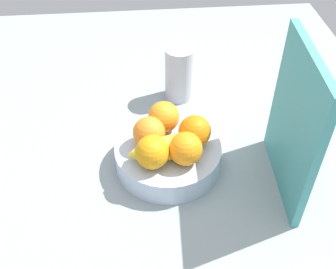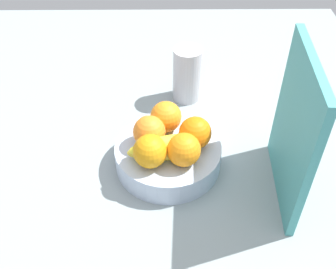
{
  "view_description": "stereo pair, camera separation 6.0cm",
  "coord_description": "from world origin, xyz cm",
  "px_view_note": "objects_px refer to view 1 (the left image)",
  "views": [
    {
      "loc": [
        69.36,
        -4.65,
        77.47
      ],
      "look_at": [
        -3.0,
        2.0,
        10.34
      ],
      "focal_mm": 44.21,
      "sensor_mm": 36.0,
      "label": 1
    },
    {
      "loc": [
        69.66,
        1.33,
        77.47
      ],
      "look_at": [
        -3.0,
        2.0,
        10.34
      ],
      "focal_mm": 44.21,
      "sensor_mm": 36.0,
      "label": 2
    }
  ],
  "objects_px": {
    "thermos_tumbler": "(179,74)",
    "orange_back_left": "(186,149)",
    "orange_front_right": "(149,133)",
    "orange_front_left": "(164,117)",
    "orange_center": "(152,152)",
    "banana_bunch": "(165,149)",
    "fruit_bowl": "(168,155)",
    "cutting_board": "(295,125)",
    "orange_back_right": "(195,131)"
  },
  "relations": [
    {
      "from": "thermos_tumbler",
      "to": "orange_back_left",
      "type": "bearing_deg",
      "value": -3.87
    },
    {
      "from": "orange_front_right",
      "to": "orange_front_left",
      "type": "bearing_deg",
      "value": 143.9
    },
    {
      "from": "orange_center",
      "to": "banana_bunch",
      "type": "xyz_separation_m",
      "value": [
        -0.02,
        0.03,
        -0.01
      ]
    },
    {
      "from": "orange_center",
      "to": "fruit_bowl",
      "type": "bearing_deg",
      "value": 143.4
    },
    {
      "from": "orange_center",
      "to": "orange_back_left",
      "type": "relative_size",
      "value": 1.0
    },
    {
      "from": "fruit_bowl",
      "to": "cutting_board",
      "type": "distance_m",
      "value": 0.32
    },
    {
      "from": "cutting_board",
      "to": "orange_center",
      "type": "bearing_deg",
      "value": -90.97
    },
    {
      "from": "orange_front_right",
      "to": "orange_back_right",
      "type": "distance_m",
      "value": 0.11
    },
    {
      "from": "orange_back_left",
      "to": "banana_bunch",
      "type": "relative_size",
      "value": 0.45
    },
    {
      "from": "orange_center",
      "to": "orange_back_left",
      "type": "height_order",
      "value": "same"
    },
    {
      "from": "orange_front_right",
      "to": "orange_back_left",
      "type": "xyz_separation_m",
      "value": [
        0.06,
        0.08,
        0.0
      ]
    },
    {
      "from": "fruit_bowl",
      "to": "orange_center",
      "type": "bearing_deg",
      "value": -36.6
    },
    {
      "from": "thermos_tumbler",
      "to": "orange_back_right",
      "type": "bearing_deg",
      "value": 1.42
    },
    {
      "from": "fruit_bowl",
      "to": "orange_back_right",
      "type": "distance_m",
      "value": 0.1
    },
    {
      "from": "orange_front_right",
      "to": "cutting_board",
      "type": "xyz_separation_m",
      "value": [
        0.09,
        0.31,
        0.08
      ]
    },
    {
      "from": "orange_front_left",
      "to": "orange_back_right",
      "type": "bearing_deg",
      "value": 49.21
    },
    {
      "from": "orange_front_left",
      "to": "banana_bunch",
      "type": "height_order",
      "value": "orange_front_left"
    },
    {
      "from": "fruit_bowl",
      "to": "orange_back_left",
      "type": "xyz_separation_m",
      "value": [
        0.05,
        0.04,
        0.07
      ]
    },
    {
      "from": "orange_front_left",
      "to": "thermos_tumbler",
      "type": "bearing_deg",
      "value": 163.7
    },
    {
      "from": "orange_back_left",
      "to": "orange_center",
      "type": "bearing_deg",
      "value": -86.88
    },
    {
      "from": "orange_front_right",
      "to": "orange_back_right",
      "type": "bearing_deg",
      "value": 87.41
    },
    {
      "from": "banana_bunch",
      "to": "thermos_tumbler",
      "type": "bearing_deg",
      "value": 167.83
    },
    {
      "from": "orange_front_right",
      "to": "orange_center",
      "type": "bearing_deg",
      "value": 2.8
    },
    {
      "from": "orange_back_right",
      "to": "banana_bunch",
      "type": "relative_size",
      "value": 0.45
    },
    {
      "from": "orange_back_left",
      "to": "banana_bunch",
      "type": "bearing_deg",
      "value": -106.95
    },
    {
      "from": "thermos_tumbler",
      "to": "orange_center",
      "type": "bearing_deg",
      "value": -16.52
    },
    {
      "from": "orange_front_right",
      "to": "thermos_tumbler",
      "type": "relative_size",
      "value": 0.48
    },
    {
      "from": "fruit_bowl",
      "to": "orange_center",
      "type": "distance_m",
      "value": 0.1
    },
    {
      "from": "orange_front_left",
      "to": "cutting_board",
      "type": "distance_m",
      "value": 0.32
    },
    {
      "from": "fruit_bowl",
      "to": "orange_back_left",
      "type": "bearing_deg",
      "value": 34.69
    },
    {
      "from": "orange_front_right",
      "to": "thermos_tumbler",
      "type": "bearing_deg",
      "value": 159.11
    },
    {
      "from": "fruit_bowl",
      "to": "orange_back_left",
      "type": "height_order",
      "value": "orange_back_left"
    },
    {
      "from": "cutting_board",
      "to": "orange_front_left",
      "type": "bearing_deg",
      "value": -114.69
    },
    {
      "from": "orange_back_right",
      "to": "fruit_bowl",
      "type": "bearing_deg",
      "value": -85.1
    },
    {
      "from": "cutting_board",
      "to": "thermos_tumbler",
      "type": "xyz_separation_m",
      "value": [
        -0.36,
        -0.21,
        -0.1
      ]
    },
    {
      "from": "orange_back_right",
      "to": "thermos_tumbler",
      "type": "relative_size",
      "value": 0.48
    },
    {
      "from": "fruit_bowl",
      "to": "banana_bunch",
      "type": "bearing_deg",
      "value": -15.38
    },
    {
      "from": "thermos_tumbler",
      "to": "fruit_bowl",
      "type": "bearing_deg",
      "value": -11.73
    },
    {
      "from": "fruit_bowl",
      "to": "thermos_tumbler",
      "type": "bearing_deg",
      "value": 168.27
    },
    {
      "from": "orange_front_left",
      "to": "orange_center",
      "type": "height_order",
      "value": "same"
    },
    {
      "from": "orange_front_left",
      "to": "orange_center",
      "type": "relative_size",
      "value": 1.0
    },
    {
      "from": "orange_front_right",
      "to": "orange_center",
      "type": "distance_m",
      "value": 0.07
    },
    {
      "from": "orange_front_right",
      "to": "orange_back_left",
      "type": "distance_m",
      "value": 0.1
    },
    {
      "from": "orange_center",
      "to": "cutting_board",
      "type": "bearing_deg",
      "value": 86.11
    },
    {
      "from": "orange_center",
      "to": "thermos_tumbler",
      "type": "relative_size",
      "value": 0.48
    },
    {
      "from": "banana_bunch",
      "to": "cutting_board",
      "type": "relative_size",
      "value": 0.49
    },
    {
      "from": "fruit_bowl",
      "to": "orange_center",
      "type": "height_order",
      "value": "orange_center"
    },
    {
      "from": "orange_back_left",
      "to": "cutting_board",
      "type": "bearing_deg",
      "value": 83.79
    },
    {
      "from": "orange_back_right",
      "to": "thermos_tumbler",
      "type": "distance_m",
      "value": 0.28
    },
    {
      "from": "banana_bunch",
      "to": "orange_center",
      "type": "bearing_deg",
      "value": -59.62
    }
  ]
}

